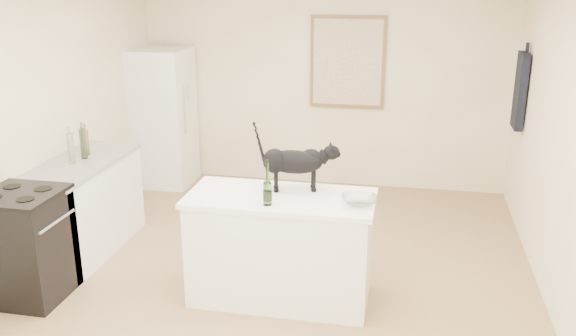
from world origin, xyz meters
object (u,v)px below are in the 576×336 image
(stove, at_px, (26,247))
(wine_bottle, at_px, (267,186))
(fridge, at_px, (163,118))
(black_cat, at_px, (294,165))
(glass_bowl, at_px, (359,201))

(stove, relative_size, wine_bottle, 2.87)
(stove, relative_size, fridge, 0.53)
(fridge, relative_size, black_cat, 2.79)
(stove, distance_m, wine_bottle, 2.09)
(stove, height_order, fridge, fridge)
(black_cat, bearing_deg, wine_bottle, -123.00)
(black_cat, xyz_separation_m, glass_bowl, (0.56, -0.23, -0.18))
(fridge, bearing_deg, glass_bowl, -44.34)
(fridge, bearing_deg, stove, -90.00)
(wine_bottle, xyz_separation_m, glass_bowl, (0.69, 0.14, -0.12))
(stove, height_order, black_cat, black_cat)
(wine_bottle, height_order, glass_bowl, wine_bottle)
(fridge, xyz_separation_m, wine_bottle, (1.99, -2.76, 0.21))
(glass_bowl, bearing_deg, wine_bottle, -168.34)
(black_cat, distance_m, wine_bottle, 0.40)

